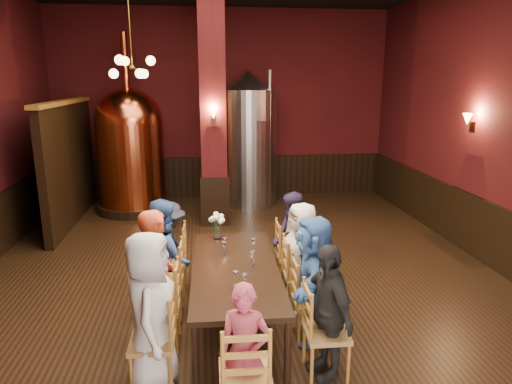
{
  "coord_description": "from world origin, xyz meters",
  "views": [
    {
      "loc": [
        -0.53,
        -6.26,
        2.91
      ],
      "look_at": [
        0.24,
        0.2,
        1.27
      ],
      "focal_mm": 32.0,
      "sensor_mm": 36.0,
      "label": 1
    }
  ],
  "objects": [
    {
      "name": "rose_vase",
      "position": [
        -0.35,
        -0.3,
        1.0
      ],
      "size": [
        0.22,
        0.22,
        0.38
      ],
      "color": "white",
      "rests_on": "dining_table"
    },
    {
      "name": "wine_glass_2",
      "position": [
        0.01,
        -1.28,
        0.83
      ],
      "size": [
        0.07,
        0.07,
        0.17
      ],
      "primitive_type": null,
      "color": "white",
      "rests_on": "dining_table"
    },
    {
      "name": "dining_table",
      "position": [
        -0.18,
        -1.3,
        0.69
      ],
      "size": [
        1.06,
        2.42,
        0.75
      ],
      "rotation": [
        0.0,
        0.0,
        -0.02
      ],
      "color": "black",
      "rests_on": "ground"
    },
    {
      "name": "chair_0",
      "position": [
        -1.06,
        -2.28,
        0.46
      ],
      "size": [
        0.47,
        0.47,
        0.92
      ],
      "primitive_type": null,
      "rotation": [
        0.0,
        0.0,
        -1.59
      ],
      "color": "olive",
      "rests_on": "ground"
    },
    {
      "name": "person_0",
      "position": [
        -1.06,
        -2.28,
        0.78
      ],
      "size": [
        0.51,
        0.77,
        1.56
      ],
      "primitive_type": "imported",
      "rotation": [
        0.0,
        0.0,
        1.56
      ],
      "color": "silver",
      "rests_on": "ground"
    },
    {
      "name": "sconce_wall",
      "position": [
        3.9,
        0.8,
        2.2
      ],
      "size": [
        0.2,
        0.2,
        0.36
      ],
      "primitive_type": null,
      "rotation": [
        0.0,
        0.0,
        1.57
      ],
      "color": "black",
      "rests_on": "room"
    },
    {
      "name": "chair_1",
      "position": [
        -1.04,
        -1.61,
        0.46
      ],
      "size": [
        0.47,
        0.47,
        0.92
      ],
      "primitive_type": null,
      "rotation": [
        0.0,
        0.0,
        -1.59
      ],
      "color": "olive",
      "rests_on": "ground"
    },
    {
      "name": "steel_vessel",
      "position": [
        0.54,
        4.15,
        1.54
      ],
      "size": [
        1.67,
        1.67,
        3.07
      ],
      "rotation": [
        0.0,
        0.0,
        -0.41
      ],
      "color": "#B2B2B7",
      "rests_on": "ground"
    },
    {
      "name": "room",
      "position": [
        0.0,
        0.0,
        2.25
      ],
      "size": [
        10.0,
        10.02,
        4.5
      ],
      "color": "black",
      "rests_on": "ground"
    },
    {
      "name": "person_7",
      "position": [
        0.69,
        -0.33,
        0.69
      ],
      "size": [
        0.4,
        0.7,
        1.38
      ],
      "primitive_type": "imported",
      "rotation": [
        0.0,
        0.0,
        4.83
      ],
      "color": "#221B37",
      "rests_on": "ground"
    },
    {
      "name": "wainscot_back",
      "position": [
        0.0,
        4.96,
        0.5
      ],
      "size": [
        7.9,
        0.08,
        1.0
      ],
      "primitive_type": "cube",
      "color": "black",
      "rests_on": "ground"
    },
    {
      "name": "copper_kettle",
      "position": [
        -2.08,
        3.9,
        1.39
      ],
      "size": [
        1.62,
        1.62,
        3.82
      ],
      "rotation": [
        0.0,
        0.0,
        0.11
      ],
      "color": "black",
      "rests_on": "ground"
    },
    {
      "name": "wine_glass_3",
      "position": [
        -0.22,
        -1.8,
        0.83
      ],
      "size": [
        0.07,
        0.07,
        0.17
      ],
      "primitive_type": null,
      "color": "white",
      "rests_on": "dining_table"
    },
    {
      "name": "person_2",
      "position": [
        -1.02,
        -0.95,
        0.75
      ],
      "size": [
        0.59,
        0.81,
        1.51
      ],
      "primitive_type": "imported",
      "rotation": [
        0.0,
        0.0,
        1.92
      ],
      "color": "navy",
      "rests_on": "ground"
    },
    {
      "name": "partition",
      "position": [
        -3.2,
        3.2,
        1.2
      ],
      "size": [
        0.22,
        3.5,
        2.4
      ],
      "primitive_type": "cube",
      "color": "black",
      "rests_on": "ground"
    },
    {
      "name": "person_3",
      "position": [
        -1.01,
        -0.28,
        0.64
      ],
      "size": [
        0.69,
        0.93,
        1.29
      ],
      "primitive_type": "imported",
      "rotation": [
        0.0,
        0.0,
        1.29
      ],
      "color": "black",
      "rests_on": "ground"
    },
    {
      "name": "wainscot_right",
      "position": [
        3.96,
        0.0,
        0.5
      ],
      "size": [
        0.08,
        9.9,
        1.0
      ],
      "primitive_type": "cube",
      "color": "black",
      "rests_on": "ground"
    },
    {
      "name": "wine_glass_1",
      "position": [
        -0.29,
        -0.88,
        0.83
      ],
      "size": [
        0.07,
        0.07,
        0.17
      ],
      "primitive_type": null,
      "color": "white",
      "rests_on": "dining_table"
    },
    {
      "name": "wine_glass_4",
      "position": [
        -0.27,
        -0.75,
        0.83
      ],
      "size": [
        0.07,
        0.07,
        0.17
      ],
      "primitive_type": null,
      "color": "white",
      "rests_on": "dining_table"
    },
    {
      "name": "chair_6",
      "position": [
        0.67,
        -1.0,
        0.46
      ],
      "size": [
        0.47,
        0.47,
        0.92
      ],
      "primitive_type": null,
      "rotation": [
        0.0,
        0.0,
        1.55
      ],
      "color": "olive",
      "rests_on": "ground"
    },
    {
      "name": "column",
      "position": [
        -0.3,
        2.8,
        2.25
      ],
      "size": [
        0.58,
        0.58,
        4.5
      ],
      "primitive_type": "cube",
      "color": "#480F12",
      "rests_on": "ground"
    },
    {
      "name": "person_5",
      "position": [
        0.66,
        -1.66,
        0.73
      ],
      "size": [
        0.71,
        1.41,
        1.46
      ],
      "primitive_type": "imported",
      "rotation": [
        0.0,
        0.0,
        4.5
      ],
      "color": "#3660A3",
      "rests_on": "ground"
    },
    {
      "name": "person_4",
      "position": [
        0.64,
        -2.32,
        0.69
      ],
      "size": [
        0.53,
        0.87,
        1.38
      ],
      "primitive_type": "imported",
      "rotation": [
        0.0,
        0.0,
        4.97
      ],
      "color": "black",
      "rests_on": "ground"
    },
    {
      "name": "wine_glass_5",
      "position": [
        -0.12,
        -1.88,
        0.83
      ],
      "size": [
        0.07,
        0.07,
        0.17
      ],
      "primitive_type": null,
      "color": "white",
      "rests_on": "dining_table"
    },
    {
      "name": "person_1",
      "position": [
        -1.04,
        -1.61,
        0.79
      ],
      "size": [
        0.48,
        0.64,
        1.58
      ],
      "primitive_type": "imported",
      "rotation": [
        0.0,
        0.0,
        1.76
      ],
      "color": "#B03A1E",
      "rests_on": "ground"
    },
    {
      "name": "chair_2",
      "position": [
        -1.02,
        -0.95,
        0.46
      ],
      "size": [
        0.47,
        0.47,
        0.92
      ],
      "primitive_type": null,
      "rotation": [
        0.0,
        0.0,
        -1.59
      ],
      "color": "olive",
      "rests_on": "ground"
    },
    {
      "name": "wine_glass_0",
      "position": [
        0.08,
        -0.82,
        0.83
      ],
      "size": [
        0.07,
        0.07,
        0.17
      ],
      "primitive_type": null,
      "color": "white",
      "rests_on": "dining_table"
    },
    {
      "name": "chair_4",
      "position": [
        0.64,
        -2.32,
        0.46
      ],
      "size": [
        0.47,
        0.47,
        0.92
      ],
      "primitive_type": null,
      "rotation": [
        0.0,
        0.0,
        1.55
      ],
      "color": "olive",
      "rests_on": "ground"
    },
    {
      "name": "sconce_column",
      "position": [
        -0.3,
        2.5,
        2.2
      ],
      "size": [
        0.2,
        0.2,
        0.36
      ],
      "primitive_type": null,
      "rotation": [
        0.0,
        0.0,
        3.14
      ],
      "color": "black",
      "rests_on": "column"
    },
    {
      "name": "pendant_cluster",
      "position": [
        -1.8,
        2.9,
        3.1
      ],
      "size": [
        0.9,
        0.9,
        1.7
      ],
      "primitive_type": null,
      "color": "#A57226",
      "rests_on": "room"
    },
    {
      "name": "chair_7",
      "position": [
        0.69,
        -0.33,
        0.46
      ],
      "size": [
        0.47,
        0.47,
        0.92
      ],
      "primitive_type": null,
      "rotation": [
        0.0,
        0.0,
        1.55
      ],
      "color": "olive",
      "rests_on": "ground"
    },
    {
      "name": "person_6",
      "position": [
        0.67,
        -1.0,
        0.71
      ],
      "size": [
        0.6,
        0.78,
        1.42
      ],
      "primitive_type": "imported",
      "rotation": [
        0.0,
        0.0,
        4.95
      ],
      "color": "beige",
      "rests_on": "ground"
    },
    {
      "name": "person_8",
      "position": [
        -0.22,
        -2.85,
        0.63
      ],
      "size": [
        0.53,
        0.42,
        1.26
      ],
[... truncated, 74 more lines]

